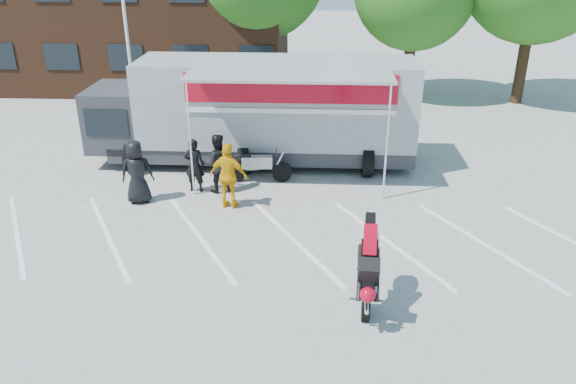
# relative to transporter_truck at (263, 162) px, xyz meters

# --- Properties ---
(ground) EXTENTS (100.00, 100.00, 0.00)m
(ground) POSITION_rel_transporter_truck_xyz_m (1.06, -6.35, 0.00)
(ground) COLOR #A6A7A1
(ground) RESTS_ON ground
(parking_bay_lines) EXTENTS (18.09, 13.33, 0.01)m
(parking_bay_lines) POSITION_rel_transporter_truck_xyz_m (1.06, -5.35, 0.01)
(parking_bay_lines) COLOR white
(parking_bay_lines) RESTS_ON ground
(office_building) EXTENTS (18.00, 8.00, 7.00)m
(office_building) POSITION_rel_transporter_truck_xyz_m (-8.94, 11.65, 3.50)
(office_building) COLOR #4B2918
(office_building) RESTS_ON ground
(transporter_truck) EXTENTS (10.90, 5.28, 3.46)m
(transporter_truck) POSITION_rel_transporter_truck_xyz_m (0.00, 0.00, 0.00)
(transporter_truck) COLOR #94989D
(transporter_truck) RESTS_ON ground
(parked_motorcycle) EXTENTS (2.13, 0.83, 1.10)m
(parked_motorcycle) POSITION_rel_transporter_truck_xyz_m (0.04, -1.69, 0.00)
(parked_motorcycle) COLOR #ACACB1
(parked_motorcycle) RESTS_ON ground
(stunt_bike_rider) EXTENTS (1.03, 1.93, 2.19)m
(stunt_bike_rider) POSITION_rel_transporter_truck_xyz_m (2.91, -7.78, 0.00)
(stunt_bike_rider) COLOR black
(stunt_bike_rider) RESTS_ON ground
(spectator_leather_a) EXTENTS (1.00, 0.76, 1.86)m
(spectator_leather_a) POSITION_rel_transporter_truck_xyz_m (-3.27, -3.33, 0.93)
(spectator_leather_a) COLOR black
(spectator_leather_a) RESTS_ON ground
(spectator_leather_b) EXTENTS (0.65, 0.46, 1.66)m
(spectator_leather_b) POSITION_rel_transporter_truck_xyz_m (-1.80, -2.49, 0.83)
(spectator_leather_b) COLOR black
(spectator_leather_b) RESTS_ON ground
(spectator_leather_c) EXTENTS (1.03, 0.90, 1.80)m
(spectator_leather_c) POSITION_rel_transporter_truck_xyz_m (-1.12, -2.48, 0.90)
(spectator_leather_c) COLOR black
(spectator_leather_c) RESTS_ON ground
(spectator_hivis) EXTENTS (1.20, 0.73, 1.90)m
(spectator_hivis) POSITION_rel_transporter_truck_xyz_m (-0.61, -3.56, 0.95)
(spectator_hivis) COLOR #EAAA0C
(spectator_hivis) RESTS_ON ground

